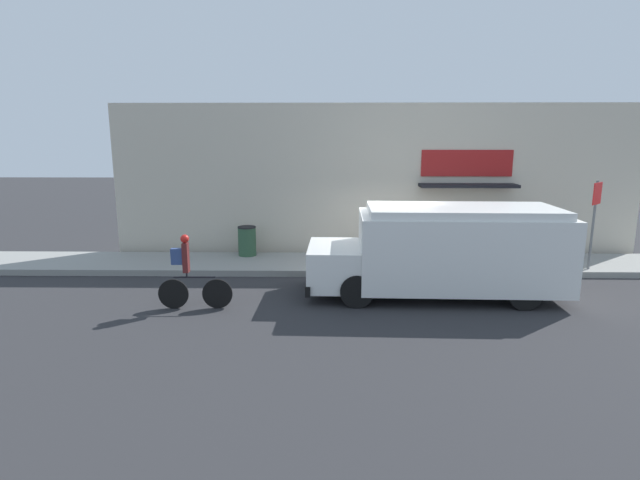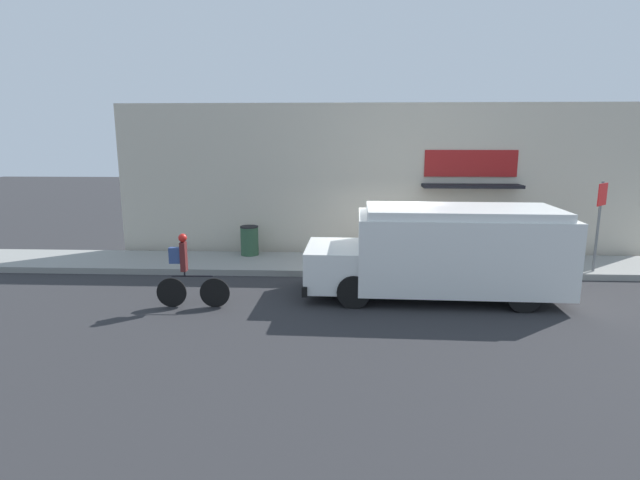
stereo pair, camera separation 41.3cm
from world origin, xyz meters
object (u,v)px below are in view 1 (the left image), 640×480
(school_bus, at_px, (446,250))
(stop_sign_post, at_px, (595,211))
(cyclist, at_px, (189,274))
(trash_bin, at_px, (247,241))

(school_bus, xyz_separation_m, stop_sign_post, (4.51, 1.92, 0.69))
(cyclist, height_order, trash_bin, cyclist)
(school_bus, relative_size, stop_sign_post, 2.48)
(school_bus, xyz_separation_m, trash_bin, (-5.40, 3.43, -0.51))
(school_bus, height_order, cyclist, school_bus)
(cyclist, bearing_deg, trash_bin, 80.85)
(cyclist, bearing_deg, stop_sign_post, 14.10)
(school_bus, xyz_separation_m, cyclist, (-5.98, -1.06, -0.35))
(cyclist, xyz_separation_m, stop_sign_post, (10.49, 2.98, 1.04))
(trash_bin, bearing_deg, stop_sign_post, -8.67)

